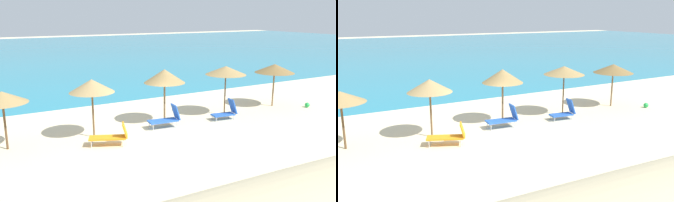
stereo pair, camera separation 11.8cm
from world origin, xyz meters
TOP-DOWN VIEW (x-y plane):
  - ground_plane at (0.00, 0.00)m, footprint 160.00×160.00m
  - sea_water at (0.00, 41.08)m, footprint 160.00×67.16m
  - beach_umbrella_1 at (-5.88, 2.15)m, footprint 2.03×2.03m
  - beach_umbrella_2 at (-2.23, 1.85)m, footprint 2.03×2.03m
  - beach_umbrella_3 at (1.68, 2.23)m, footprint 2.10×2.10m
  - beach_umbrella_4 at (5.35, 1.94)m, footprint 2.23×2.23m
  - beach_umbrella_5 at (9.14, 2.05)m, footprint 2.36×2.36m
  - lounge_chair_0 at (-1.89, 0.43)m, footprint 1.75×1.20m
  - lounge_chair_1 at (4.88, 1.15)m, footprint 1.42×0.73m
  - lounge_chair_3 at (1.39, 1.47)m, footprint 1.63×0.82m
  - beach_ball at (10.72, 0.74)m, footprint 0.30×0.30m

SIDE VIEW (x-z plane):
  - ground_plane at x=0.00m, z-range 0.00..0.00m
  - sea_water at x=0.00m, z-range 0.00..0.01m
  - beach_ball at x=10.72m, z-range 0.00..0.30m
  - lounge_chair_1 at x=4.88m, z-range -0.12..0.98m
  - lounge_chair_0 at x=-1.89m, z-range -0.06..0.92m
  - lounge_chair_3 at x=1.39m, z-range -0.09..1.05m
  - beach_umbrella_1 at x=-5.88m, z-range 0.99..3.47m
  - beach_umbrella_5 at x=9.14m, z-range 1.02..3.61m
  - beach_umbrella_2 at x=-2.23m, z-range 1.05..3.75m
  - beach_umbrella_3 at x=1.68m, z-range 1.05..3.85m
  - beach_umbrella_4 at x=5.35m, z-range 1.13..3.87m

